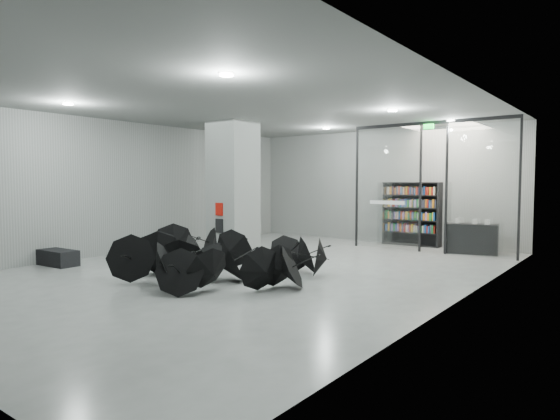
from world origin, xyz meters
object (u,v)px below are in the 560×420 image
Objects in this scene: bookshelf at (411,214)px; shop_counter at (471,239)px; umbrella_cluster at (208,264)px; column at (233,187)px; bench at (57,257)px.

bookshelf is 1.43× the size of shop_counter.
bookshelf is 8.25m from umbrella_cluster.
column reaches higher than bench.
umbrella_cluster is (-3.70, -7.37, -0.15)m from shop_counter.
bench is 0.84× the size of shop_counter.
bench is 0.59× the size of bookshelf.
bookshelf is at bearing 55.28° from bench.
bench is 11.04m from bookshelf.
column is 4.38m from umbrella_cluster.
umbrella_cluster reaches higher than bench.
umbrella_cluster is at bearing -129.05° from shop_counter.
umbrella_cluster is at bearing 13.66° from bench.
bench is at bearing -163.55° from umbrella_cluster.
umbrella_cluster is (-1.52, -8.07, -0.77)m from bookshelf.
bookshelf is (3.82, 4.75, -0.92)m from column.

